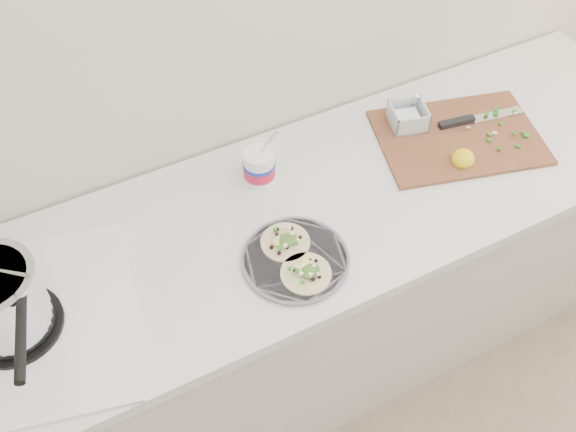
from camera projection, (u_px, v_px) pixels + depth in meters
name	position (u px, v px, depth m)	size (l,w,h in m)	color
counter	(299.00, 294.00, 2.12)	(2.44, 0.66, 0.90)	silver
stove	(6.00, 310.00, 1.46)	(0.66, 0.63, 0.27)	silver
taco_plate	(295.00, 257.00, 1.64)	(0.28, 0.28, 0.04)	slate
tub	(260.00, 164.00, 1.79)	(0.09, 0.09, 0.21)	white
cutboard	(455.00, 132.00, 1.94)	(0.55, 0.45, 0.08)	brown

